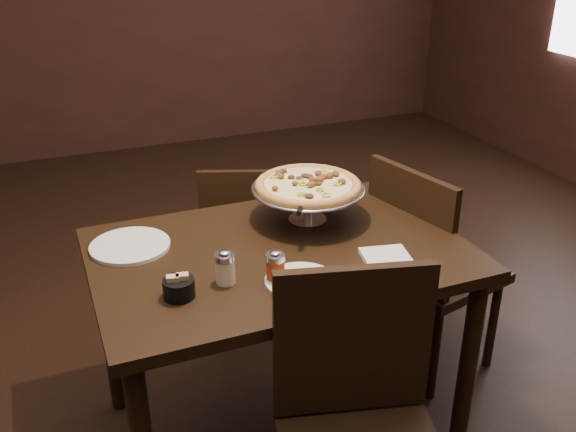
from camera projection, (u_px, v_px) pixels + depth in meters
name	position (u px, v px, depth m)	size (l,w,h in m)	color
room	(273.00, 63.00, 1.96)	(6.04, 7.04, 2.84)	black
dining_table	(280.00, 275.00, 2.22)	(1.26, 0.84, 0.79)	black
pizza_stand	(308.00, 186.00, 2.32)	(0.42, 0.42, 0.17)	silver
parmesan_shaker	(225.00, 268.00, 1.96)	(0.06, 0.06, 0.11)	#F7E9C0
pepper_flake_shaker	(275.00, 267.00, 1.96)	(0.06, 0.06, 0.11)	#98280D
packet_caddy	(179.00, 287.00, 1.89)	(0.10, 0.10, 0.07)	black
napkin_stack	(387.00, 259.00, 2.10)	(0.15, 0.15, 0.02)	white
plate_left	(130.00, 246.00, 2.18)	(0.27, 0.27, 0.01)	silver
plate_near	(301.00, 281.00, 1.97)	(0.22, 0.22, 0.01)	silver
serving_spatula	(301.00, 208.00, 2.15)	(0.15, 0.15, 0.02)	silver
chair_far	(246.00, 238.00, 2.97)	(0.50, 0.50, 0.83)	black
chair_near	(360.00, 428.00, 1.77)	(0.55, 0.55, 0.97)	black
chair_side	(427.00, 263.00, 2.63)	(0.53, 0.53, 0.95)	black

